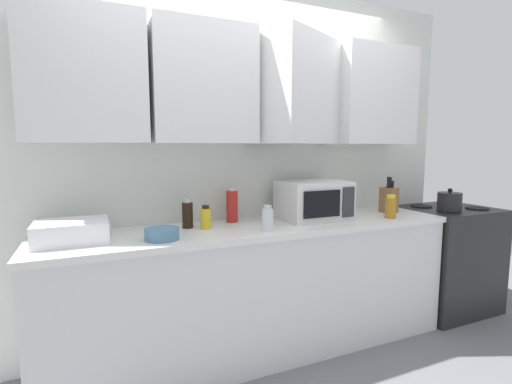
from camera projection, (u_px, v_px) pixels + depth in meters
The scene contains 13 objects.
wall_back_with_cabinets at pixel (247, 125), 2.66m from camera, with size 3.68×0.60×2.60m.
counter_run at pixel (260, 288), 2.59m from camera, with size 2.81×0.63×0.90m.
stove_range at pixel (445, 258), 3.29m from camera, with size 0.76×0.64×0.91m.
kettle at pixel (449, 201), 3.03m from camera, with size 0.18×0.18×0.18m.
microwave at pixel (314, 200), 2.72m from camera, with size 0.48×0.37×0.28m.
dish_rack at pixel (72, 232), 2.06m from camera, with size 0.38×0.30×0.12m, color silver.
knife_block at pixel (389, 199), 3.01m from camera, with size 0.12×0.14×0.29m.
bottle_clear_tall at pixel (268, 219), 2.35m from camera, with size 0.07×0.07×0.16m.
bottle_yellow_mustard at pixel (206, 218), 2.40m from camera, with size 0.07×0.07×0.15m.
bottle_red_sauce at pixel (232, 206), 2.62m from camera, with size 0.08×0.08×0.24m.
bottle_soy_dark at pixel (188, 215), 2.43m from camera, with size 0.07×0.07×0.19m.
bottle_amber_vinegar at pixel (391, 207), 2.76m from camera, with size 0.08×0.08×0.18m.
bowl_ceramic_small at pixel (162, 234), 2.13m from camera, with size 0.20×0.20×0.07m, color teal.
Camera 1 is at (-1.03, -2.56, 1.43)m, focal length 26.17 mm.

